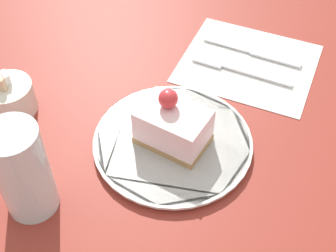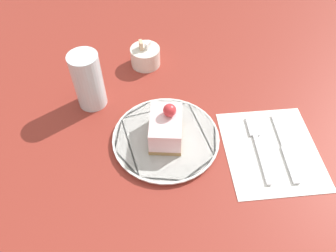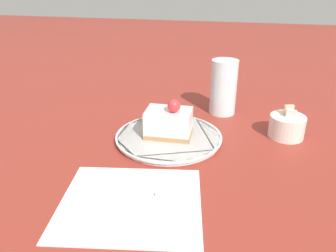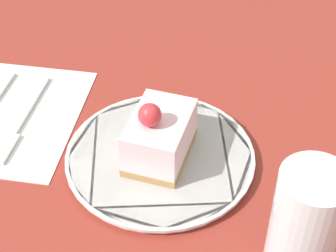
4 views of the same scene
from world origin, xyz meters
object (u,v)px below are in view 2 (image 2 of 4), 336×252
(drinking_glass, at_px, (88,81))
(knife, at_px, (286,153))
(fork, at_px, (257,142))
(sugar_bowl, at_px, (145,56))
(cake_slice, at_px, (164,127))
(plate, at_px, (165,138))

(drinking_glass, bearing_deg, knife, -14.92)
(fork, bearing_deg, sugar_bowl, 129.78)
(fork, height_order, knife, same)
(cake_slice, relative_size, sugar_bowl, 1.31)
(plate, xyz_separation_m, cake_slice, (-0.00, 0.00, 0.04))
(plate, height_order, sugar_bowl, sugar_bowl)
(sugar_bowl, relative_size, drinking_glass, 0.55)
(cake_slice, bearing_deg, knife, -6.35)
(sugar_bowl, distance_m, drinking_glass, 0.19)
(fork, xyz_separation_m, knife, (0.06, -0.02, 0.00))
(knife, height_order, drinking_glass, drinking_glass)
(plate, height_order, knife, plate)
(cake_slice, distance_m, drinking_glass, 0.21)
(drinking_glass, bearing_deg, fork, -13.89)
(plate, distance_m, cake_slice, 0.04)
(fork, bearing_deg, drinking_glass, 157.82)
(plate, height_order, drinking_glass, drinking_glass)
(knife, xyz_separation_m, drinking_glass, (-0.44, 0.12, 0.06))
(fork, height_order, drinking_glass, drinking_glass)
(fork, distance_m, drinking_glass, 0.40)
(knife, bearing_deg, sugar_bowl, 132.76)
(knife, bearing_deg, plate, 167.82)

